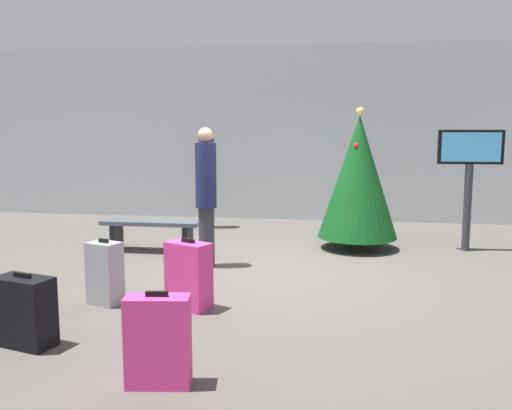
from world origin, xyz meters
The scene contains 11 objects.
ground_plane centered at (0.00, 0.00, 0.00)m, with size 16.00×16.00×0.00m, color #514C47.
back_wall centered at (0.00, 4.25, 1.74)m, with size 16.00×0.20×3.48m, color #B7BCC1.
holiday_tree centered at (1.28, 1.60, 1.12)m, with size 1.22×1.22×2.18m.
flight_info_kiosk centered at (2.93, 1.71, 1.30)m, with size 0.95×0.12×1.84m.
waiting_bench centered at (-1.82, 0.94, 0.36)m, with size 1.51×0.44×0.48m.
traveller_0 centered at (-0.78, 0.15, 1.01)m, with size 0.40×0.40×1.88m.
traveller_1 centered at (-1.46, 3.00, 1.01)m, with size 0.40×0.40×1.87m.
suitcase_0 centered at (-0.30, -3.35, 0.34)m, with size 0.50×0.27×0.72m.
suitcase_3 centered at (-1.48, -1.57, 0.34)m, with size 0.40×0.34×0.71m.
suitcase_4 centered at (-0.55, -1.59, 0.35)m, with size 0.53×0.42×0.75m.
suitcase_5 centered at (-1.70, -2.78, 0.31)m, with size 0.57×0.40×0.65m.
Camera 1 is at (0.99, -7.13, 1.92)m, focal length 39.41 mm.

